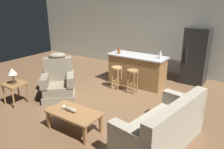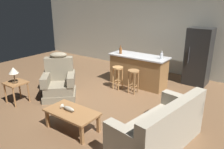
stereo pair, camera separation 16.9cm
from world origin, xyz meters
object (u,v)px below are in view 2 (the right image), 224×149
(fish_figurine, at_px, (68,108))
(bottle_tall_green, at_px, (121,51))
(end_table, at_px, (16,86))
(bar_stool_right, at_px, (133,77))
(recliner_near_lamp, at_px, (59,82))
(bar_stool_left, at_px, (118,74))
(couch, at_px, (160,130))
(refrigerator, at_px, (198,57))
(table_lamp, at_px, (13,71))
(kitchen_island, at_px, (138,70))
(bottle_short_amber, at_px, (162,56))
(coffee_table, at_px, (72,114))

(fish_figurine, bearing_deg, bottle_tall_green, 102.73)
(end_table, relative_size, bar_stool_right, 0.82)
(fish_figurine, height_order, recliner_near_lamp, recliner_near_lamp)
(bar_stool_left, bearing_deg, bar_stool_right, 0.00)
(couch, xyz_separation_m, refrigerator, (-0.41, 3.64, 0.54))
(end_table, relative_size, table_lamp, 1.37)
(recliner_near_lamp, distance_m, kitchen_island, 2.41)
(kitchen_island, bearing_deg, couch, -53.05)
(couch, height_order, refrigerator, refrigerator)
(table_lamp, xyz_separation_m, kitchen_island, (1.88, 2.96, -0.39))
(bar_stool_right, relative_size, bottle_short_amber, 2.94)
(recliner_near_lamp, xyz_separation_m, bottle_short_amber, (2.04, 2.02, 0.62))
(kitchen_island, bearing_deg, bar_stool_right, -72.38)
(bar_stool_left, height_order, bottle_tall_green, bottle_tall_green)
(kitchen_island, xyz_separation_m, refrigerator, (1.43, 1.20, 0.40))
(coffee_table, bearing_deg, bottle_tall_green, 104.51)
(couch, bearing_deg, bar_stool_right, -38.78)
(kitchen_island, relative_size, bottle_short_amber, 7.79)
(coffee_table, distance_m, fish_figurine, 0.13)
(fish_figurine, relative_size, couch, 0.17)
(recliner_near_lamp, bearing_deg, bar_stool_right, 89.64)
(fish_figurine, height_order, table_lamp, table_lamp)
(end_table, distance_m, bottle_short_amber, 3.98)
(end_table, bearing_deg, table_lamp, -39.00)
(fish_figurine, xyz_separation_m, bar_stool_left, (-0.41, 2.38, 0.01))
(recliner_near_lamp, bearing_deg, bottle_short_amber, 91.61)
(recliner_near_lamp, height_order, end_table, recliner_near_lamp)
(fish_figurine, bearing_deg, recliner_near_lamp, 144.50)
(fish_figurine, bearing_deg, bar_stool_right, 87.03)
(kitchen_island, distance_m, bar_stool_left, 0.71)
(couch, relative_size, recliner_near_lamp, 1.67)
(coffee_table, xyz_separation_m, bar_stool_left, (-0.50, 2.36, 0.11))
(fish_figurine, xyz_separation_m, table_lamp, (-1.95, 0.05, 0.41))
(table_lamp, height_order, refrigerator, refrigerator)
(bottle_short_amber, bearing_deg, fish_figurine, -102.31)
(refrigerator, xyz_separation_m, bottle_short_amber, (-0.69, -1.21, 0.16))
(bar_stool_left, bearing_deg, couch, -39.82)
(coffee_table, distance_m, bottle_tall_green, 3.02)
(couch, relative_size, bar_stool_left, 2.95)
(bottle_tall_green, bearing_deg, refrigerator, 33.84)
(bar_stool_right, xyz_separation_m, bottle_short_amber, (0.53, 0.62, 0.57))
(bar_stool_left, relative_size, bar_stool_right, 1.00)
(couch, height_order, recliner_near_lamp, recliner_near_lamp)
(end_table, bearing_deg, bar_stool_right, 47.46)
(table_lamp, bearing_deg, kitchen_island, 57.62)
(end_table, relative_size, bottle_short_amber, 2.42)
(couch, bearing_deg, kitchen_island, -43.93)
(coffee_table, bearing_deg, table_lamp, 179.12)
(recliner_near_lamp, xyz_separation_m, bar_stool_left, (0.97, 1.39, 0.05))
(end_table, xyz_separation_m, bottle_short_amber, (2.64, 2.92, 0.58))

